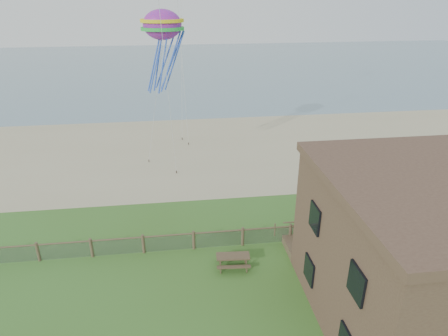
% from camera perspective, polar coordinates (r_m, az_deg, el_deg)
% --- Properties ---
extents(ground, '(160.00, 160.00, 0.00)m').
position_cam_1_polar(ground, '(20.35, -3.18, -21.32)').
color(ground, '#3C6221').
rests_on(ground, ground).
extents(sand_beach, '(72.00, 20.00, 0.02)m').
position_cam_1_polar(sand_beach, '(39.00, -5.74, 2.44)').
color(sand_beach, tan).
rests_on(sand_beach, ground).
extents(ocean, '(160.00, 68.00, 0.02)m').
position_cam_1_polar(ocean, '(81.48, -6.97, 14.04)').
color(ocean, slate).
rests_on(ocean, ground).
extents(chainlink_fence, '(36.20, 0.20, 1.25)m').
position_cam_1_polar(chainlink_fence, '(24.58, -4.34, -10.38)').
color(chainlink_fence, '#4B382A').
rests_on(chainlink_fence, ground).
extents(motel_deck, '(15.00, 2.00, 0.50)m').
position_cam_1_polar(motel_deck, '(27.62, 24.23, -9.20)').
color(motel_deck, brown).
rests_on(motel_deck, ground).
extents(picnic_table, '(1.97, 1.55, 0.79)m').
position_cam_1_polar(picnic_table, '(23.24, 1.29, -13.11)').
color(picnic_table, brown).
rests_on(picnic_table, ground).
extents(octopus_kite, '(3.40, 2.59, 6.50)m').
position_cam_1_polar(octopus_kite, '(31.19, -8.61, 16.53)').
color(octopus_kite, '#FF2866').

